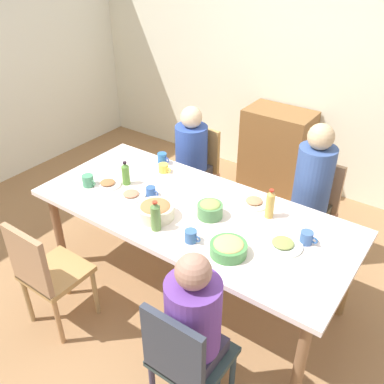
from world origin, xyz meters
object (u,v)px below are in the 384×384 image
at_px(bowl_2, 156,210).
at_px(cup_3, 88,181).
at_px(plate_0, 131,195).
at_px(cup_4, 151,191).
at_px(chair_2, 45,271).
at_px(bowl_0, 228,248).
at_px(bowl_1, 210,209).
at_px(plate_3, 108,184).
at_px(person_1, 191,154).
at_px(side_cabinet, 276,150).
at_px(chair_1, 196,168).
at_px(plate_2, 283,244).
at_px(bottle_0, 156,216).
at_px(bottle_2, 270,204).
at_px(bottle_1, 126,174).
at_px(cup_0, 162,158).
at_px(cup_5, 307,238).
at_px(dining_table, 192,217).
at_px(plate_1, 254,202).
at_px(person_0, 312,186).
at_px(cup_1, 164,168).
at_px(cup_2, 191,236).
at_px(person_3, 194,323).

distance_m(bowl_2, cup_3, 0.70).
relative_size(plate_0, cup_4, 2.00).
relative_size(chair_2, bowl_2, 3.41).
distance_m(bowl_0, bowl_1, 0.42).
height_order(plate_3, bowl_0, bowl_0).
bearing_deg(cup_3, person_1, 75.07).
bearing_deg(cup_4, side_cabinet, 84.09).
xyz_separation_m(chair_1, plate_2, (1.31, -0.90, 0.26)).
bearing_deg(side_cabinet, bottle_0, -87.05).
bearing_deg(bottle_2, side_cabinet, 113.05).
distance_m(cup_3, bottle_1, 0.30).
bearing_deg(cup_0, plate_3, -102.86).
distance_m(bottle_0, bottle_2, 0.80).
height_order(chair_2, bottle_1, bottle_1).
xyz_separation_m(cup_5, bottle_1, (-1.47, -0.12, 0.05)).
relative_size(plate_2, bottle_2, 1.15).
height_order(plate_0, cup_3, cup_3).
bearing_deg(bowl_2, dining_table, 55.32).
distance_m(chair_2, plate_1, 1.56).
height_order(person_0, cup_5, person_0).
height_order(person_0, plate_2, person_0).
xyz_separation_m(plate_1, cup_1, (-0.85, -0.01, 0.02)).
xyz_separation_m(plate_0, cup_2, (0.69, -0.18, 0.03)).
distance_m(plate_3, cup_2, 0.97).
bearing_deg(person_0, person_3, -90.00).
bearing_deg(cup_4, chair_1, 103.78).
bearing_deg(cup_0, chair_1, 86.39).
distance_m(chair_2, cup_2, 1.04).
height_order(cup_0, side_cabinet, side_cabinet).
relative_size(dining_table, bowl_0, 10.00).
distance_m(person_0, side_cabinet, 1.30).
relative_size(plate_2, cup_5, 2.18).
bearing_deg(cup_0, cup_1, -47.10).
distance_m(dining_table, plate_1, 0.47).
xyz_separation_m(bowl_2, bottle_1, (-0.48, 0.22, 0.04)).
bearing_deg(plate_0, person_0, 41.19).
distance_m(chair_1, cup_2, 1.47).
bearing_deg(plate_1, person_1, 152.65).
bearing_deg(person_0, cup_3, -145.04).
distance_m(person_3, bottle_2, 1.06).
relative_size(person_3, plate_0, 5.34).
relative_size(plate_0, bottle_0, 0.99).
relative_size(bowl_0, cup_2, 2.02).
bearing_deg(cup_5, chair_1, 151.16).
bearing_deg(cup_2, bottle_2, 62.18).
bearing_deg(plate_1, chair_1, 148.36).
distance_m(plate_1, cup_0, 0.96).
height_order(cup_4, bottle_1, bottle_1).
bearing_deg(plate_0, person_3, -32.41).
xyz_separation_m(person_0, bowl_1, (-0.44, -0.80, 0.05)).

